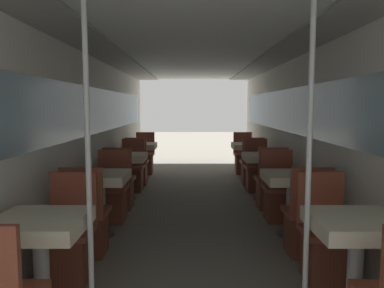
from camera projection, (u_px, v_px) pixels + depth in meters
The scene contains 27 objects.
wall_left at pixel (88, 132), 5.09m from camera, with size 0.05×9.95×2.15m.
wall_right at pixel (301, 132), 5.10m from camera, with size 0.05×9.95×2.15m.
ceiling_panel at pixel (195, 51), 4.99m from camera, with size 2.92×9.95×0.07m.
dining_table_left_0 at pixel (39, 233), 2.54m from camera, with size 0.61×0.61×0.72m.
chair_left_far_0 at pixel (68, 248), 3.14m from camera, with size 0.40×0.40×0.90m.
support_pole_left_0 at pixel (88, 165), 2.49m from camera, with size 0.04×0.04×2.15m.
dining_table_left_1 at pixel (100, 182), 4.21m from camera, with size 0.61×0.61×0.72m.
chair_left_near_1 at pixel (86, 227), 3.67m from camera, with size 0.40×0.40×0.90m.
chair_left_far_1 at pixel (111, 198), 4.81m from camera, with size 0.40×0.40×0.90m.
dining_table_left_2 at pixel (126, 161), 5.88m from camera, with size 0.61×0.61×0.72m.
chair_left_near_2 at pixel (119, 189), 5.35m from camera, with size 0.40×0.40×0.90m.
chair_left_far_2 at pixel (132, 175), 6.48m from camera, with size 0.40×0.40×0.90m.
dining_table_left_3 at pixel (140, 149), 7.56m from camera, with size 0.61×0.61×0.72m.
chair_left_near_3 at pixel (136, 170), 7.02m from camera, with size 0.40×0.40×0.90m.
chair_left_far_3 at pixel (144, 161), 8.16m from camera, with size 0.40×0.40×0.90m.
dining_table_right_0 at pixel (356, 232), 2.54m from camera, with size 0.61×0.61×0.72m.
chair_right_far_0 at pixel (324, 247), 3.14m from camera, with size 0.40×0.40×0.90m.
support_pole_right_0 at pixel (308, 165), 2.49m from camera, with size 0.04×0.04×2.15m.
dining_table_right_1 at pixel (291, 182), 4.21m from camera, with size 0.61×0.61×0.72m.
chair_right_near_1 at pixel (305, 227), 3.68m from camera, with size 0.40×0.40×0.90m.
chair_right_far_1 at pixel (278, 198), 4.82m from camera, with size 0.40×0.40×0.90m.
dining_table_right_2 at pixel (262, 161), 5.89m from camera, with size 0.61×0.61×0.72m.
chair_right_near_2 at pixel (269, 189), 5.35m from camera, with size 0.40×0.40×0.90m.
chair_right_far_2 at pixel (256, 175), 6.49m from camera, with size 0.40×0.40×0.90m.
dining_table_right_3 at pixel (247, 149), 7.56m from camera, with size 0.61×0.61×0.72m.
chair_right_near_3 at pixel (251, 169), 7.03m from camera, with size 0.40×0.40×0.90m.
chair_right_far_3 at pixel (243, 161), 8.16m from camera, with size 0.40×0.40×0.90m.
Camera 1 is at (-0.04, -1.51, 1.46)m, focal length 35.00 mm.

